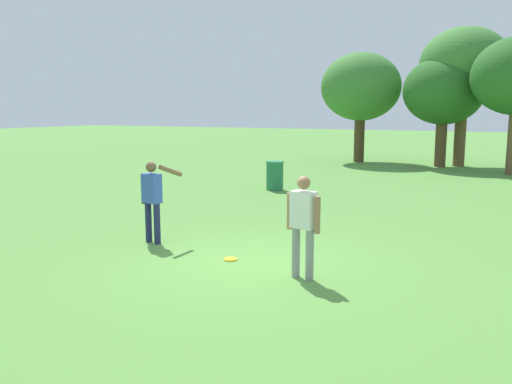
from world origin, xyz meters
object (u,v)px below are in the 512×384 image
Objects in this scene: tree_tall_left at (361,87)px; tree_far_right at (464,66)px; person_catcher at (303,220)px; frisbee at (230,259)px; trash_can_further_along at (275,175)px; person_thrower at (152,196)px; tree_broad_center at (444,91)px.

tree_far_right is (4.76, 0.10, 0.89)m from tree_tall_left.
tree_far_right is (0.52, 18.83, 3.68)m from person_catcher.
frisbee is 8.32m from trash_can_further_along.
frisbee is 0.26× the size of trash_can_further_along.
frisbee is 0.05× the size of tree_tall_left.
person_thrower is 6.59× the size of frisbee.
trash_can_further_along reaches higher than frisbee.
person_thrower is 0.26× the size of tree_far_right.
person_thrower is at bearing -102.59° from tree_far_right.
tree_far_right is (4.73, 10.57, 4.14)m from trash_can_further_along.
tree_far_right is at bearing 88.41° from person_catcher.
tree_tall_left is 4.84m from tree_far_right.
person_catcher is 0.26× the size of tree_far_right.
trash_can_further_along is at bearing 116.98° from person_catcher.
person_thrower is at bearing -100.67° from tree_broad_center.
person_thrower is at bearing 167.34° from person_catcher.
tree_broad_center is at bearing 68.11° from trash_can_further_along.
tree_broad_center reaches higher than person_thrower.
person_thrower is at bearing -87.67° from tree_tall_left.
frisbee is 18.13m from tree_broad_center.
person_catcher is 1.71× the size of trash_can_further_along.
person_catcher is 0.30× the size of tree_tall_left.
tree_far_right is (2.05, 18.43, 4.61)m from frisbee.
tree_broad_center is (3.27, 17.36, 2.50)m from person_thrower.
frisbee is 19.10m from tree_far_right.
frisbee is 0.05× the size of tree_broad_center.
tree_far_right is at bearing 1.26° from tree_tall_left.
person_catcher is 19.40m from tree_tall_left.
person_thrower is 3.59m from person_catcher.
frisbee is (1.98, -0.39, -0.95)m from person_thrower.
tree_tall_left reaches higher than frisbee.
trash_can_further_along is (-4.21, 8.26, -0.46)m from person_catcher.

